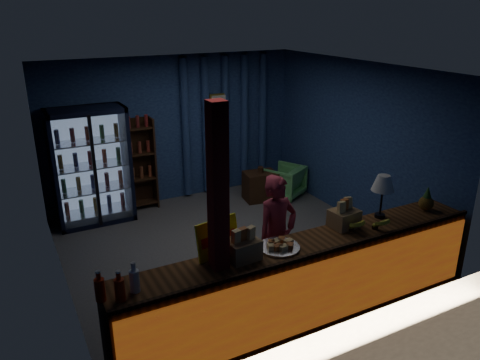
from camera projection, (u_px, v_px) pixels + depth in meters
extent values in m
plane|color=#515154|center=(229.00, 247.00, 6.97)|extent=(4.60, 4.60, 0.00)
plane|color=navy|center=(174.00, 130.00, 8.34)|extent=(4.60, 0.00, 4.60)
plane|color=navy|center=(326.00, 225.00, 4.69)|extent=(4.60, 0.00, 4.60)
plane|color=navy|center=(54.00, 192.00, 5.51)|extent=(0.00, 4.40, 4.40)
plane|color=navy|center=(357.00, 143.00, 7.52)|extent=(0.00, 4.40, 4.40)
plane|color=#472D19|center=(228.00, 69.00, 6.06)|extent=(4.60, 4.60, 0.00)
cube|color=brown|center=(305.00, 281.00, 5.22)|extent=(4.40, 0.55, 0.95)
cube|color=red|center=(321.00, 294.00, 4.98)|extent=(4.35, 0.02, 0.81)
cube|color=#3E2313|center=(322.00, 253.00, 4.83)|extent=(4.40, 0.04, 0.04)
cube|color=maroon|center=(219.00, 235.00, 4.48)|extent=(0.16, 0.16, 2.60)
cube|color=black|center=(88.00, 162.00, 7.72)|extent=(1.20, 0.06, 1.90)
cube|color=black|center=(54.00, 172.00, 7.25)|extent=(0.06, 0.60, 1.90)
cube|color=black|center=(126.00, 161.00, 7.74)|extent=(0.06, 0.60, 1.90)
cube|color=black|center=(85.00, 111.00, 7.18)|extent=(1.20, 0.60, 0.08)
cube|color=black|center=(97.00, 218.00, 7.81)|extent=(1.20, 0.60, 0.08)
cube|color=#99B2D8|center=(88.00, 163.00, 7.68)|extent=(1.08, 0.02, 1.74)
cube|color=white|center=(95.00, 172.00, 7.26)|extent=(1.12, 0.02, 1.78)
cube|color=black|center=(95.00, 172.00, 7.25)|extent=(0.05, 0.05, 1.80)
cube|color=silver|center=(96.00, 211.00, 7.77)|extent=(1.08, 0.48, 0.02)
cylinder|color=red|center=(67.00, 209.00, 7.53)|extent=(0.07, 0.07, 0.22)
cylinder|color=#1B6D26|center=(81.00, 206.00, 7.62)|extent=(0.07, 0.07, 0.22)
cylinder|color=#A26C18|center=(95.00, 204.00, 7.72)|extent=(0.07, 0.07, 0.22)
cylinder|color=navy|center=(109.00, 201.00, 7.82)|extent=(0.07, 0.07, 0.22)
cylinder|color=maroon|center=(123.00, 199.00, 7.92)|extent=(0.07, 0.07, 0.22)
cube|color=silver|center=(94.00, 189.00, 7.63)|extent=(1.08, 0.48, 0.02)
cylinder|color=#1B6D26|center=(64.00, 186.00, 7.39)|extent=(0.07, 0.07, 0.22)
cylinder|color=#A26C18|center=(78.00, 183.00, 7.48)|extent=(0.07, 0.07, 0.22)
cylinder|color=navy|center=(93.00, 181.00, 7.58)|extent=(0.07, 0.07, 0.22)
cylinder|color=maroon|center=(107.00, 179.00, 7.68)|extent=(0.07, 0.07, 0.22)
cylinder|color=red|center=(120.00, 177.00, 7.78)|extent=(0.07, 0.07, 0.22)
cube|color=silver|center=(91.00, 165.00, 7.49)|extent=(1.08, 0.48, 0.02)
cylinder|color=#A26C18|center=(60.00, 162.00, 7.25)|extent=(0.07, 0.07, 0.22)
cylinder|color=navy|center=(75.00, 160.00, 7.35)|extent=(0.07, 0.07, 0.22)
cylinder|color=maroon|center=(90.00, 158.00, 7.44)|extent=(0.07, 0.07, 0.22)
cylinder|color=red|center=(104.00, 156.00, 7.54)|extent=(0.07, 0.07, 0.22)
cylinder|color=#1B6D26|center=(118.00, 154.00, 7.64)|extent=(0.07, 0.07, 0.22)
cube|color=silver|center=(88.00, 141.00, 7.35)|extent=(1.08, 0.48, 0.02)
cylinder|color=navy|center=(57.00, 137.00, 7.11)|extent=(0.07, 0.07, 0.22)
cylinder|color=maroon|center=(72.00, 135.00, 7.21)|extent=(0.07, 0.07, 0.22)
cylinder|color=red|center=(87.00, 133.00, 7.30)|extent=(0.07, 0.07, 0.22)
cylinder|color=#1B6D26|center=(102.00, 132.00, 7.40)|extent=(0.07, 0.07, 0.22)
cylinder|color=#A26C18|center=(116.00, 130.00, 7.50)|extent=(0.07, 0.07, 0.22)
cube|color=#3E2313|center=(138.00, 163.00, 8.17)|extent=(0.50, 0.02, 1.60)
cube|color=#3E2313|center=(127.00, 167.00, 7.96)|extent=(0.03, 0.28, 1.60)
cube|color=#3E2313|center=(154.00, 163.00, 8.16)|extent=(0.03, 0.28, 1.60)
cube|color=#3E2313|center=(143.00, 202.00, 8.30)|extent=(0.46, 0.26, 0.02)
cube|color=#3E2313|center=(142.00, 178.00, 8.15)|extent=(0.46, 0.26, 0.02)
cube|color=#3E2313|center=(140.00, 154.00, 7.99)|extent=(0.46, 0.26, 0.02)
cube|color=#3E2313|center=(138.00, 128.00, 7.83)|extent=(0.46, 0.26, 0.02)
cylinder|color=navy|center=(186.00, 129.00, 8.38)|extent=(0.14, 0.14, 2.50)
cylinder|color=navy|center=(206.00, 127.00, 8.55)|extent=(0.14, 0.14, 2.50)
cylinder|color=navy|center=(226.00, 124.00, 8.73)|extent=(0.14, 0.14, 2.50)
cylinder|color=navy|center=(244.00, 122.00, 8.90)|extent=(0.14, 0.14, 2.50)
cylinder|color=navy|center=(263.00, 120.00, 9.08)|extent=(0.14, 0.14, 2.50)
cube|color=gold|center=(219.00, 101.00, 8.47)|extent=(0.36, 0.03, 0.28)
cube|color=silver|center=(219.00, 101.00, 8.46)|extent=(0.30, 0.01, 0.22)
imported|color=#9B2A3B|center=(277.00, 236.00, 5.64)|extent=(0.60, 0.43, 1.52)
imported|color=#63C76B|center=(285.00, 181.00, 8.76)|extent=(0.85, 0.86, 0.58)
cube|color=#3E2313|center=(260.00, 186.00, 8.59)|extent=(0.64, 0.50, 0.53)
cylinder|color=#3E2313|center=(261.00, 170.00, 8.48)|extent=(0.11, 0.11, 0.11)
cube|color=#F1EF0C|center=(218.00, 238.00, 4.75)|extent=(0.51, 0.19, 0.40)
cube|color=red|center=(219.00, 239.00, 4.74)|extent=(0.41, 0.11, 0.10)
cylinder|color=red|center=(100.00, 290.00, 4.04)|extent=(0.09, 0.09, 0.21)
cylinder|color=red|center=(98.00, 275.00, 3.99)|extent=(0.04, 0.04, 0.08)
cylinder|color=white|center=(98.00, 272.00, 3.98)|extent=(0.05, 0.05, 0.02)
cylinder|color=red|center=(120.00, 290.00, 4.04)|extent=(0.09, 0.09, 0.21)
cylinder|color=red|center=(118.00, 275.00, 3.99)|extent=(0.04, 0.04, 0.08)
cylinder|color=white|center=(118.00, 272.00, 3.98)|extent=(0.05, 0.05, 0.02)
cylinder|color=silver|center=(135.00, 281.00, 4.17)|extent=(0.09, 0.09, 0.21)
cylinder|color=silver|center=(133.00, 267.00, 4.12)|extent=(0.04, 0.04, 0.08)
cylinder|color=white|center=(133.00, 263.00, 4.11)|extent=(0.05, 0.05, 0.02)
cube|color=tan|center=(242.00, 249.00, 4.72)|extent=(0.35, 0.30, 0.21)
cube|color=gold|center=(236.00, 236.00, 4.62)|extent=(0.09, 0.07, 0.13)
cube|color=orange|center=(242.00, 234.00, 4.66)|extent=(0.09, 0.07, 0.13)
cube|color=gold|center=(249.00, 232.00, 4.70)|extent=(0.09, 0.07, 0.13)
cube|color=tan|center=(344.00, 218.00, 5.42)|extent=(0.34, 0.29, 0.21)
cube|color=gold|center=(340.00, 207.00, 5.32)|extent=(0.09, 0.06, 0.13)
cube|color=orange|center=(345.00, 205.00, 5.36)|extent=(0.09, 0.06, 0.13)
cube|color=gold|center=(350.00, 204.00, 5.40)|extent=(0.09, 0.06, 0.13)
cylinder|color=silver|center=(279.00, 247.00, 4.95)|extent=(0.45, 0.45, 0.02)
cube|color=gold|center=(286.00, 242.00, 4.98)|extent=(0.10, 0.07, 0.05)
cube|color=orange|center=(281.00, 240.00, 5.02)|extent=(0.12, 0.12, 0.05)
cube|color=gold|center=(275.00, 241.00, 5.01)|extent=(0.07, 0.10, 0.05)
cube|color=orange|center=(271.00, 243.00, 4.97)|extent=(0.12, 0.12, 0.05)
cube|color=gold|center=(272.00, 246.00, 4.90)|extent=(0.10, 0.07, 0.05)
cube|color=orange|center=(277.00, 248.00, 4.86)|extent=(0.12, 0.12, 0.05)
cube|color=gold|center=(284.00, 248.00, 4.87)|extent=(0.07, 0.10, 0.05)
cube|color=orange|center=(287.00, 245.00, 4.92)|extent=(0.12, 0.12, 0.05)
cylinder|color=black|center=(380.00, 216.00, 5.69)|extent=(0.13, 0.13, 0.04)
cylinder|color=black|center=(381.00, 201.00, 5.62)|extent=(0.03, 0.03, 0.38)
cone|color=white|center=(383.00, 183.00, 5.54)|extent=(0.28, 0.28, 0.19)
sphere|color=#93611A|center=(426.00, 203.00, 5.84)|extent=(0.18, 0.18, 0.18)
cone|color=#2C5F20|center=(428.00, 192.00, 5.78)|extent=(0.10, 0.10, 0.14)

